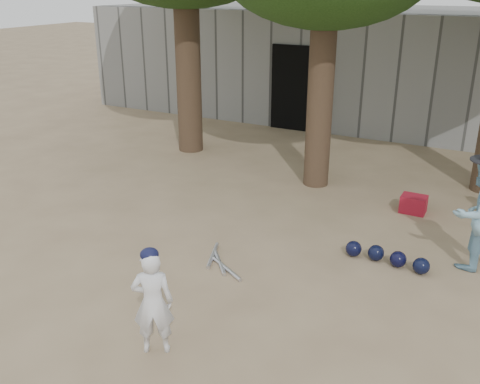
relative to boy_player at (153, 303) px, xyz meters
The scene contains 7 objects.
ground 1.74m from the boy_player, 120.61° to the left, with size 70.00×70.00×0.00m, color #937C5E.
boy_player is the anchor object (origin of this frame).
spectator_blue 4.51m from the boy_player, 51.51° to the left, with size 0.77×0.60×1.59m, color #84B3CC.
red_bag 5.38m from the boy_player, 71.13° to the left, with size 0.42×0.32×0.30m, color #A6162A.
back_building 11.81m from the boy_player, 94.07° to the left, with size 16.00×5.24×3.00m.
helmet_row 3.55m from the boy_player, 60.03° to the left, with size 1.19×0.32×0.23m.
bat_pile 2.07m from the boy_player, 99.52° to the left, with size 0.83×0.79×0.06m.
Camera 1 is at (3.84, -5.19, 3.73)m, focal length 40.00 mm.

